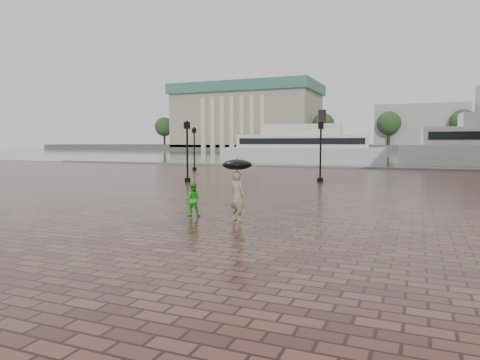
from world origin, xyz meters
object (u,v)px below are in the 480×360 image
(street_lamps, at_px, (229,149))
(adult_pedestrian, at_px, (237,196))
(child_pedestrian, at_px, (193,199))
(ferry_near, at_px, (302,147))

(street_lamps, height_order, adult_pedestrian, street_lamps)
(adult_pedestrian, bearing_deg, child_pedestrian, 11.96)
(child_pedestrian, bearing_deg, ferry_near, -103.36)
(street_lamps, bearing_deg, adult_pedestrian, -65.08)
(adult_pedestrian, height_order, child_pedestrian, adult_pedestrian)
(street_lamps, relative_size, adult_pedestrian, 8.31)
(child_pedestrian, bearing_deg, adult_pedestrian, 148.58)
(street_lamps, distance_m, adult_pedestrian, 20.36)
(street_lamps, bearing_deg, child_pedestrian, -70.26)
(adult_pedestrian, distance_m, child_pedestrian, 2.11)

